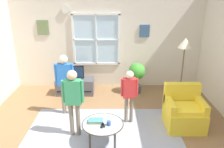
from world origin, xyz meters
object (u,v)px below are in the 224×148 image
television (74,72)px  coffee_table (102,125)px  person_green_shirt (73,96)px  potted_plant_by_window (136,74)px  person_red_shirt (129,91)px  remote_near_cup (103,125)px  armchair (183,112)px  cup (108,123)px  tv_stand (75,86)px  floor_lamp (184,50)px  book_stack (95,121)px  person_blue_shirt (64,78)px  remote_near_books (102,126)px

television → coffee_table: television is taller
person_green_shirt → potted_plant_by_window: size_ratio=1.58×
person_red_shirt → person_green_shirt: bearing=-156.8°
coffee_table → remote_near_cup: size_ratio=5.54×
armchair → cup: armchair is taller
tv_stand → cup: bearing=-66.8°
remote_near_cup → floor_lamp: bearing=38.0°
book_stack → potted_plant_by_window: bearing=66.0°
armchair → potted_plant_by_window: size_ratio=1.01×
armchair → person_blue_shirt: (-2.56, 0.52, 0.56)m
television → person_blue_shirt: (-0.03, -1.09, 0.25)m
remote_near_books → remote_near_cup: size_ratio=1.00×
person_blue_shirt → potted_plant_by_window: 2.12m
person_blue_shirt → potted_plant_by_window: bearing=33.8°
person_blue_shirt → book_stack: bearing=-54.5°
coffee_table → book_stack: bearing=159.2°
coffee_table → person_red_shirt: bearing=53.4°
potted_plant_by_window → tv_stand: bearing=-177.6°
book_stack → cup: size_ratio=3.11×
television → remote_near_books: size_ratio=3.67×
coffee_table → person_green_shirt: 0.77m
book_stack → person_blue_shirt: size_ratio=0.19×
armchair → cup: bearing=-157.8°
armchair → remote_near_books: size_ratio=6.21×
person_blue_shirt → potted_plant_by_window: size_ratio=1.64×
remote_near_books → person_red_shirt: bearing=56.2°
armchair → remote_near_cup: (-1.67, -0.65, 0.10)m
coffee_table → person_blue_shirt: person_blue_shirt is taller
television → book_stack: (0.72, -2.14, -0.19)m
book_stack → person_blue_shirt: 1.37m
armchair → book_stack: size_ratio=3.18×
cup → remote_near_cup: size_ratio=0.63×
floor_lamp → tv_stand: bearing=161.8°
armchair → television: bearing=147.5°
armchair → floor_lamp: size_ratio=0.50×
remote_near_books → person_green_shirt: person_green_shirt is taller
person_red_shirt → floor_lamp: 1.57m
television → book_stack: television is taller
tv_stand → coffee_table: size_ratio=1.32×
person_blue_shirt → television: bearing=88.4°
book_stack → potted_plant_by_window: (0.99, 2.22, 0.12)m
remote_near_cup → floor_lamp: size_ratio=0.08×
tv_stand → person_blue_shirt: size_ratio=0.73×
remote_near_cup → person_blue_shirt: size_ratio=0.10×
book_stack → person_green_shirt: bearing=154.6°
person_blue_shirt → floor_lamp: size_ratio=0.81×
armchair → person_green_shirt: size_ratio=0.64×
remote_near_cup → person_red_shirt: (0.52, 0.78, 0.32)m
remote_near_books → person_red_shirt: 1.02m
person_green_shirt → potted_plant_by_window: person_green_shirt is taller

